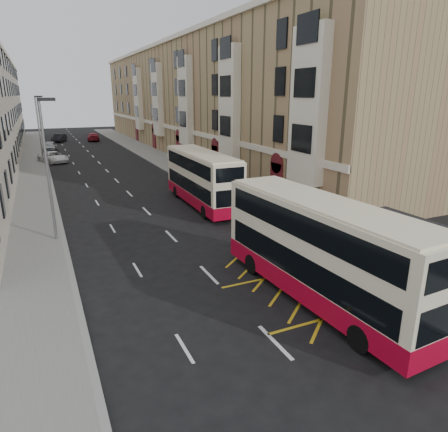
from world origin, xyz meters
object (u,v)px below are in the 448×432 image
double_decker_front (321,251)px  double_decker_rear (202,179)px  car_silver (50,146)px  car_red (93,137)px  street_lamp_far (39,126)px  pedestrian_far (333,230)px  street_lamp_near (48,163)px  pedestrian_near (360,251)px  white_van (53,157)px  car_dark (59,138)px  pedestrian_mid (433,274)px  bus_shelter (415,236)px

double_decker_front → double_decker_rear: bearing=83.2°
car_silver → car_red: (7.89, 12.06, -0.03)m
street_lamp_far → pedestrian_far: bearing=-69.6°
car_red → street_lamp_near: bearing=85.6°
street_lamp_far → car_red: street_lamp_far is taller
pedestrian_near → white_van: bearing=-72.3°
white_van → car_dark: 24.10m
street_lamp_far → car_red: (9.04, 24.04, -3.91)m
double_decker_rear → pedestrian_mid: bearing=-77.7°
pedestrian_near → white_van: (-12.18, 41.14, -0.26)m
double_decker_front → white_van: 43.62m
street_lamp_near → pedestrian_far: bearing=-28.7°
bus_shelter → white_van: (-13.54, 43.03, -1.45)m
car_dark → double_decker_rear: bearing=-61.8°
double_decker_front → double_decker_rear: 15.93m
pedestrian_mid → car_silver: size_ratio=0.39×
pedestrian_far → white_van: (-12.88, 38.31, -0.40)m
street_lamp_near → pedestrian_far: (14.03, -7.67, -3.55)m
pedestrian_mid → white_van: (-13.08, 44.51, -0.31)m
double_decker_front → car_silver: size_ratio=2.48×
bus_shelter → car_silver: size_ratio=0.97×
pedestrian_near → pedestrian_mid: bearing=106.2°
car_silver → car_red: bearing=65.3°
car_silver → car_dark: car_silver is taller
car_dark → bus_shelter: bearing=-60.5°
double_decker_front → pedestrian_near: (3.74, 1.62, -1.25)m
pedestrian_mid → car_red: 68.11m
pedestrian_far → car_red: pedestrian_far is taller
double_decker_rear → pedestrian_far: size_ratio=5.57×
street_lamp_near → bus_shelter: bearing=-40.1°
double_decker_front → car_dark: double_decker_front is taller
street_lamp_far → car_dark: (3.22, 24.66, -3.90)m
double_decker_front → car_red: (-0.55, 66.17, -1.47)m
white_van → bus_shelter: bearing=-94.2°
white_van → car_red: car_red is taller
pedestrian_far → car_silver: pedestrian_far is taller
street_lamp_far → pedestrian_mid: size_ratio=4.69×
pedestrian_far → car_dark: 63.26m
pedestrian_far → car_dark: bearing=-71.6°
street_lamp_far → double_decker_front: 43.27m
street_lamp_near → white_van: street_lamp_near is taller
pedestrian_near → pedestrian_mid: 3.49m
street_lamp_far → car_dark: street_lamp_far is taller
car_silver → pedestrian_mid: bearing=-68.3°
double_decker_rear → car_dark: 51.46m
pedestrian_near → bus_shelter: bearing=127.0°
pedestrian_near → car_dark: (-10.12, 65.16, -0.21)m
street_lamp_near → double_decker_front: size_ratio=0.73×
street_lamp_near → car_silver: 42.18m
street_lamp_near → car_red: street_lamp_near is taller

